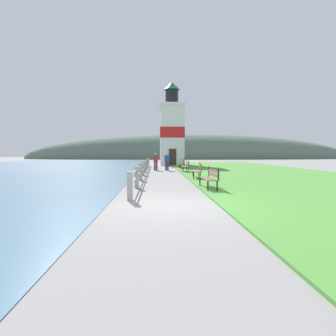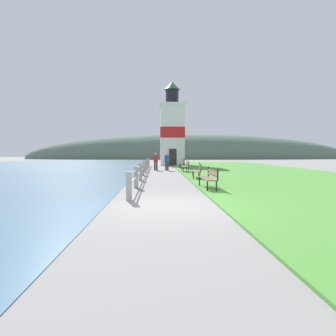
{
  "view_description": "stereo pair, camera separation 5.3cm",
  "coord_description": "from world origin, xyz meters",
  "px_view_note": "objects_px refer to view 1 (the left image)",
  "views": [
    {
      "loc": [
        -0.44,
        -7.75,
        1.61
      ],
      "look_at": [
        0.53,
        13.76,
        0.3
      ],
      "focal_mm": 28.0,
      "sensor_mm": 36.0,
      "label": 1
    },
    {
      "loc": [
        -0.38,
        -7.75,
        1.61
      ],
      "look_at": [
        0.53,
        13.76,
        0.3
      ],
      "focal_mm": 28.0,
      "sensor_mm": 36.0,
      "label": 2
    }
  ],
  "objects_px": {
    "lighthouse": "(172,130)",
    "person_strolling": "(156,161)",
    "person_by_railing": "(167,161)",
    "park_bench_far": "(186,166)",
    "park_bench_midway": "(198,170)",
    "park_bench_near": "(210,177)",
    "park_bench_by_lighthouse": "(183,163)"
  },
  "relations": [
    {
      "from": "person_by_railing",
      "to": "park_bench_midway",
      "type": "bearing_deg",
      "value": -153.32
    },
    {
      "from": "park_bench_near",
      "to": "lighthouse",
      "type": "distance_m",
      "value": 21.69
    },
    {
      "from": "park_bench_near",
      "to": "park_bench_midway",
      "type": "bearing_deg",
      "value": -93.59
    },
    {
      "from": "person_strolling",
      "to": "lighthouse",
      "type": "bearing_deg",
      "value": -11.38
    },
    {
      "from": "park_bench_midway",
      "to": "park_bench_near",
      "type": "bearing_deg",
      "value": 94.3
    },
    {
      "from": "park_bench_far",
      "to": "park_bench_by_lighthouse",
      "type": "xyz_separation_m",
      "value": [
        0.2,
        4.76,
        0.0
      ]
    },
    {
      "from": "park_bench_midway",
      "to": "lighthouse",
      "type": "xyz_separation_m",
      "value": [
        -0.58,
        16.84,
        3.78
      ]
    },
    {
      "from": "park_bench_far",
      "to": "lighthouse",
      "type": "distance_m",
      "value": 12.42
    },
    {
      "from": "park_bench_midway",
      "to": "park_bench_by_lighthouse",
      "type": "relative_size",
      "value": 1.03
    },
    {
      "from": "person_strolling",
      "to": "person_by_railing",
      "type": "bearing_deg",
      "value": -96.12
    },
    {
      "from": "park_bench_near",
      "to": "park_bench_far",
      "type": "bearing_deg",
      "value": -91.32
    },
    {
      "from": "park_bench_midway",
      "to": "park_bench_far",
      "type": "bearing_deg",
      "value": -81.39
    },
    {
      "from": "park_bench_far",
      "to": "person_strolling",
      "type": "relative_size",
      "value": 1.09
    },
    {
      "from": "park_bench_by_lighthouse",
      "to": "park_bench_near",
      "type": "bearing_deg",
      "value": 92.62
    },
    {
      "from": "lighthouse",
      "to": "person_by_railing",
      "type": "bearing_deg",
      "value": -95.96
    },
    {
      "from": "park_bench_near",
      "to": "person_by_railing",
      "type": "relative_size",
      "value": 1.15
    },
    {
      "from": "park_bench_near",
      "to": "park_bench_by_lighthouse",
      "type": "bearing_deg",
      "value": -92.03
    },
    {
      "from": "person_strolling",
      "to": "park_bench_far",
      "type": "bearing_deg",
      "value": -132.57
    },
    {
      "from": "lighthouse",
      "to": "person_by_railing",
      "type": "height_order",
      "value": "lighthouse"
    },
    {
      "from": "park_bench_midway",
      "to": "person_strolling",
      "type": "xyz_separation_m",
      "value": [
        -2.57,
        7.25,
        0.3
      ]
    },
    {
      "from": "park_bench_midway",
      "to": "park_bench_far",
      "type": "xyz_separation_m",
      "value": [
        -0.16,
        5.01,
        -0.0
      ]
    },
    {
      "from": "park_bench_near",
      "to": "lighthouse",
      "type": "bearing_deg",
      "value": -90.03
    },
    {
      "from": "lighthouse",
      "to": "person_strolling",
      "type": "relative_size",
      "value": 6.57
    },
    {
      "from": "park_bench_midway",
      "to": "lighthouse",
      "type": "bearing_deg",
      "value": -81.2
    },
    {
      "from": "park_bench_midway",
      "to": "park_bench_by_lighthouse",
      "type": "distance_m",
      "value": 9.77
    },
    {
      "from": "park_bench_midway",
      "to": "park_bench_by_lighthouse",
      "type": "height_order",
      "value": "same"
    },
    {
      "from": "lighthouse",
      "to": "person_strolling",
      "type": "bearing_deg",
      "value": -101.7
    },
    {
      "from": "park_bench_midway",
      "to": "park_bench_by_lighthouse",
      "type": "xyz_separation_m",
      "value": [
        0.04,
        9.77,
        -0.0
      ]
    },
    {
      "from": "lighthouse",
      "to": "person_by_railing",
      "type": "distance_m",
      "value": 10.35
    },
    {
      "from": "lighthouse",
      "to": "person_strolling",
      "type": "distance_m",
      "value": 10.39
    },
    {
      "from": "park_bench_far",
      "to": "park_bench_midway",
      "type": "bearing_deg",
      "value": 93.03
    },
    {
      "from": "park_bench_far",
      "to": "person_by_railing",
      "type": "bearing_deg",
      "value": -54.75
    }
  ]
}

